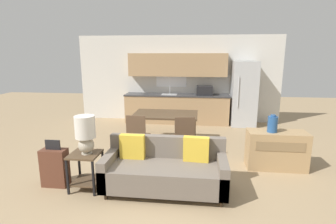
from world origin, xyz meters
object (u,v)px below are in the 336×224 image
dining_chair_near_left (138,134)px  couch (165,169)px  refrigerator (244,94)px  table_lamp (85,133)px  side_table (86,165)px  credenza (276,150)px  suitcase (55,167)px  dining_chair_near_right (184,136)px  vase (273,124)px  dining_table (166,116)px

dining_chair_near_left → couch: bearing=122.4°
refrigerator → table_lamp: 5.27m
couch → side_table: (-1.26, -0.13, 0.06)m
credenza → suitcase: (-3.77, -1.14, -0.04)m
dining_chair_near_left → dining_chair_near_right: size_ratio=1.00×
table_lamp → vase: 3.28m
credenza → suitcase: bearing=-163.2°
couch → table_lamp: size_ratio=3.12×
credenza → suitcase: suitcase is taller
credenza → dining_chair_near_left: bearing=174.8°
refrigerator → table_lamp: bearing=-125.5°
refrigerator → vase: refrigerator is taller
side_table → credenza: bearing=20.1°
dining_table → couch: size_ratio=0.79×
dining_table → credenza: dining_table is taller
couch → table_lamp: 1.36m
credenza → dining_chair_near_left: (-2.72, 0.25, 0.14)m
table_lamp → credenza: table_lamp is taller
side_table → dining_chair_near_left: 1.52m
dining_chair_near_left → dining_table: bearing=-117.3°
suitcase → vase: bearing=16.8°
vase → side_table: bearing=-159.8°
refrigerator → credenza: refrigerator is taller
dining_chair_near_right → refrigerator: bearing=-127.6°
refrigerator → table_lamp: (-3.06, -4.29, -0.02)m
dining_table → dining_chair_near_right: size_ratio=1.64×
vase → dining_chair_near_left: vase is taller
refrigerator → dining_chair_near_left: bearing=-132.1°
couch → suitcase: 1.80m
dining_table → refrigerator: bearing=43.8°
vase → dining_chair_near_right: size_ratio=0.36×
vase → suitcase: 3.86m
credenza → suitcase: 3.94m
refrigerator → dining_table: size_ratio=1.29×
couch → dining_chair_near_left: (-0.75, 1.30, 0.16)m
dining_table → side_table: 2.49m
table_lamp → dining_chair_near_left: bearing=71.7°
couch → suitcase: size_ratio=2.42×
refrigerator → side_table: bearing=-125.8°
couch → table_lamp: (-1.22, -0.13, 0.60)m
refrigerator → dining_chair_near_left: refrigerator is taller
table_lamp → dining_chair_near_left: table_lamp is taller
refrigerator → vase: 3.14m
credenza → couch: bearing=-151.9°
dining_table → dining_chair_near_left: dining_chair_near_left is taller
credenza → vase: (-0.12, -0.03, 0.51)m
table_lamp → suitcase: bearing=175.6°
couch → side_table: bearing=-174.2°
dining_table → suitcase: 2.73m
dining_table → side_table: bearing=-113.6°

